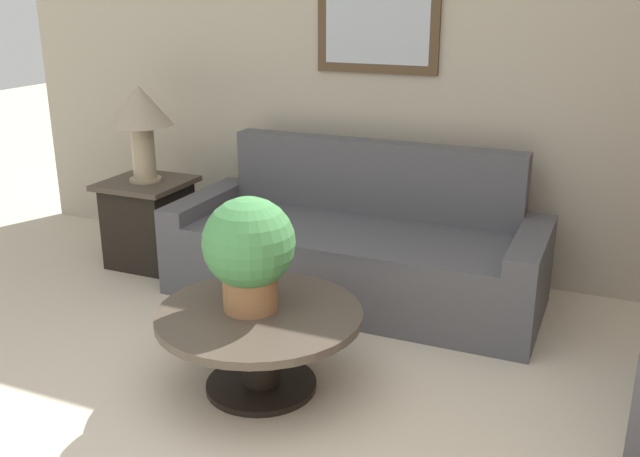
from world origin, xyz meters
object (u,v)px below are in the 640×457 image
side_table (149,222)px  table_lamp (140,114)px  couch_main (356,250)px  coffee_table (260,332)px  potted_plant_on_table (249,249)px

side_table → table_lamp: (0.00, 0.00, 0.76)m
couch_main → side_table: (-1.52, -0.06, 0.01)m
coffee_table → couch_main: bearing=88.9°
side_table → coffee_table: bearing=-38.0°
side_table → potted_plant_on_table: size_ratio=1.10×
coffee_table → table_lamp: 2.05m
couch_main → table_lamp: (-1.52, -0.06, 0.77)m
side_table → potted_plant_on_table: 1.90m
side_table → couch_main: bearing=2.4°
coffee_table → table_lamp: bearing=142.0°
couch_main → side_table: couch_main is taller
couch_main → potted_plant_on_table: potted_plant_on_table is taller
side_table → potted_plant_on_table: bearing=-38.7°
potted_plant_on_table → couch_main: bearing=86.5°
couch_main → coffee_table: 1.24m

